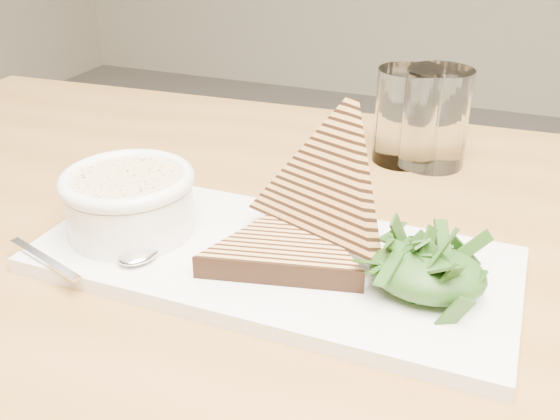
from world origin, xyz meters
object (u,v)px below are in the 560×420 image
at_px(soup_bowl, 131,208).
at_px(glass_far, 436,118).
at_px(platter, 272,260).
at_px(glass_near, 406,116).
at_px(table_top, 263,271).

distance_m(soup_bowl, glass_far, 0.39).
distance_m(platter, soup_bowl, 0.15).
bearing_deg(glass_near, soup_bowl, -123.64).
relative_size(table_top, platter, 2.99).
bearing_deg(glass_near, table_top, -105.47).
xyz_separation_m(platter, glass_near, (0.06, 0.30, 0.05)).
distance_m(table_top, glass_near, 0.30).
height_order(soup_bowl, glass_far, glass_far).
relative_size(table_top, glass_near, 11.08).
relative_size(soup_bowl, glass_far, 1.00).
bearing_deg(soup_bowl, table_top, 12.82).
relative_size(platter, glass_near, 3.71).
bearing_deg(glass_far, table_top, -112.05).
xyz_separation_m(table_top, platter, (0.02, -0.02, 0.03)).
bearing_deg(table_top, platter, -47.36).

